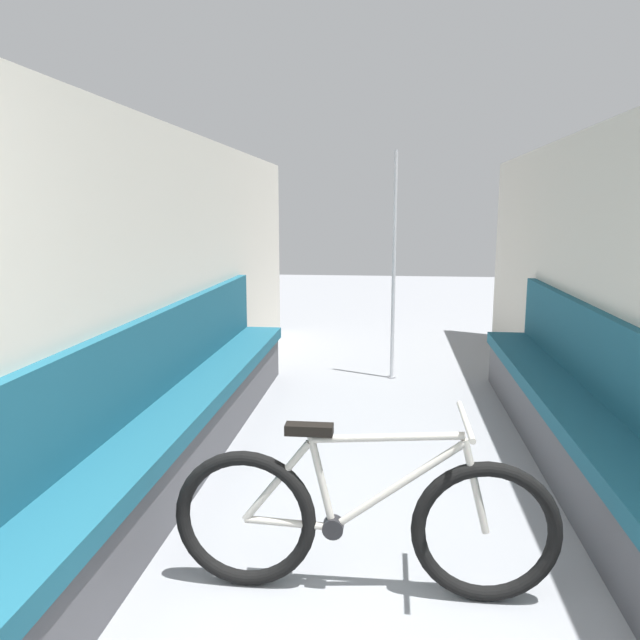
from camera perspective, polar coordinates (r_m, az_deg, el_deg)
name	(u,v)px	position (r m, az deg, el deg)	size (l,w,h in m)	color
wall_left	(137,299)	(3.94, -16.37, 1.88)	(0.10, 9.26, 2.19)	beige
bench_seat_row_left	(170,429)	(3.90, -13.54, -9.63)	(0.41, 5.05, 1.00)	#4C4C51
bench_seat_row_right	(598,446)	(3.87, 24.09, -10.45)	(0.41, 5.05, 1.00)	#4C4C51
bicycle	(363,521)	(2.77, 3.91, -17.87)	(1.64, 0.46, 0.80)	black
grab_pole_near	(394,270)	(5.99, 6.76, 4.53)	(0.08, 0.08, 2.17)	gray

